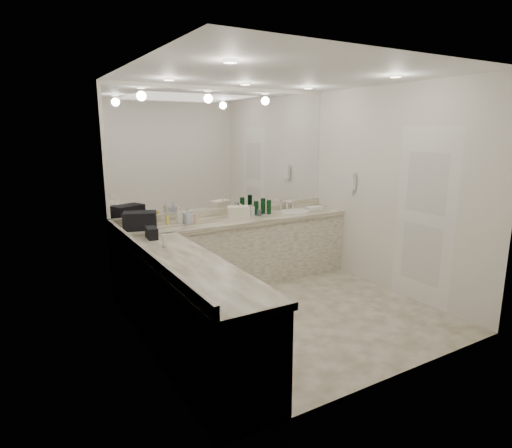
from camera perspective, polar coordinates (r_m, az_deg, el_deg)
floor at (r=4.99m, az=4.18°, el=-11.86°), size 3.20×3.20×0.00m
ceiling at (r=4.58m, az=4.72°, el=19.30°), size 3.20×3.20×0.00m
wall_back at (r=5.89m, az=-4.00°, el=5.10°), size 3.20×0.02×2.60m
wall_left at (r=3.93m, az=-15.07°, el=0.99°), size 0.02×3.00×2.60m
wall_right at (r=5.67m, az=17.83°, el=4.25°), size 0.02×3.00×2.60m
vanity_back_base at (r=5.81m, az=-2.53°, el=-3.87°), size 3.20×0.60×0.84m
vanity_back_top at (r=5.69m, az=-2.53°, el=0.46°), size 3.20×0.64×0.06m
vanity_left_base at (r=4.01m, az=-8.93°, el=-11.71°), size 0.60×2.40×0.84m
vanity_left_top at (r=3.85m, az=-9.02°, el=-5.57°), size 0.64×2.42×0.06m
backsplash_back at (r=5.92m, az=-3.86°, el=1.72°), size 3.20×0.04×0.10m
backsplash_left at (r=4.02m, az=-14.51°, el=-3.88°), size 0.04×3.00×0.10m
mirror_back at (r=5.83m, az=-4.02°, el=9.72°), size 3.12×0.01×1.55m
mirror_left at (r=3.87m, az=-15.29°, el=7.92°), size 0.01×2.92×1.55m
sink at (r=6.19m, az=5.21°, el=1.64°), size 0.44×0.44×0.03m
faucet at (r=6.34m, az=4.12°, el=2.62°), size 0.24×0.16×0.14m
wall_phone at (r=6.12m, az=12.68°, el=5.58°), size 0.06×0.10×0.24m
door at (r=5.39m, az=21.52°, el=0.87°), size 0.02×0.82×2.10m
black_toiletry_bag at (r=5.22m, az=-15.22°, el=0.47°), size 0.43×0.35×0.22m
black_bag_spill at (r=4.76m, az=-13.75°, el=-1.14°), size 0.13×0.24×0.12m
cream_cosmetic_case at (r=5.70m, az=-2.36°, el=1.63°), size 0.33×0.26×0.16m
hand_towel at (r=6.39m, az=7.85°, el=2.14°), size 0.26×0.19×0.04m
lotion_left at (r=4.38m, az=-12.15°, el=-2.27°), size 0.05×0.05×0.12m
soap_bottle_a at (r=5.40m, az=-10.26°, el=1.17°), size 0.11×0.11×0.23m
soap_bottle_b at (r=5.41m, az=-9.07°, el=1.09°), size 0.10×0.10×0.20m
soap_bottle_c at (r=5.72m, az=-2.11°, el=1.78°), size 0.16×0.16×0.18m
green_bottle_0 at (r=5.92m, az=0.02°, el=2.17°), size 0.07×0.07×0.19m
green_bottle_1 at (r=5.99m, az=0.94°, el=2.43°), size 0.06×0.06×0.22m
green_bottle_2 at (r=5.95m, az=1.73°, el=2.27°), size 0.06×0.06×0.20m
amenity_bottle_0 at (r=5.44m, az=-8.06°, el=0.69°), size 0.04×0.04×0.11m
amenity_bottle_1 at (r=5.84m, az=-0.43°, el=1.73°), size 0.05×0.05×0.13m
amenity_bottle_2 at (r=5.69m, az=-2.44°, el=1.10°), size 0.04×0.04×0.06m
amenity_bottle_3 at (r=5.42m, az=-11.77°, el=0.52°), size 0.04×0.04×0.11m
amenity_bottle_4 at (r=5.83m, az=0.41°, el=1.49°), size 0.06×0.06×0.08m
amenity_bottle_5 at (r=5.43m, az=-9.95°, el=0.76°), size 0.04×0.04×0.13m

